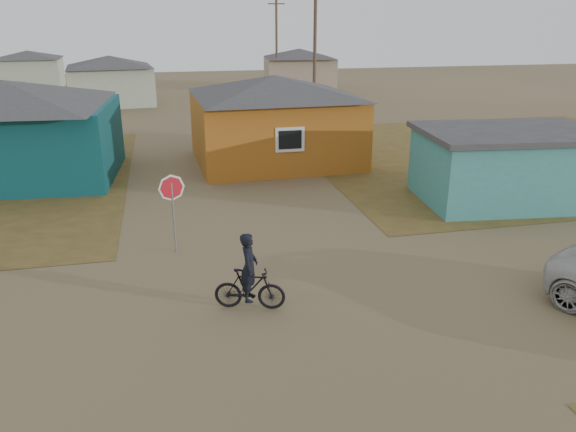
% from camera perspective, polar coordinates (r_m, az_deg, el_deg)
% --- Properties ---
extents(ground, '(120.00, 120.00, 0.00)m').
position_cam_1_polar(ground, '(12.75, 0.21, -10.19)').
color(ground, brown).
extents(grass_ne, '(20.00, 18.00, 0.00)m').
position_cam_1_polar(grass_ne, '(29.61, 21.62, 5.91)').
color(grass_ne, brown).
rests_on(grass_ne, ground).
extents(house_teal, '(8.93, 7.08, 4.00)m').
position_cam_1_polar(house_teal, '(25.38, -26.48, 7.89)').
color(house_teal, '#0B393E').
rests_on(house_teal, ground).
extents(house_yellow, '(7.72, 6.76, 3.90)m').
position_cam_1_polar(house_yellow, '(25.64, -1.33, 9.91)').
color(house_yellow, '#A75D19').
rests_on(house_yellow, ground).
extents(shed_turquoise, '(6.71, 4.93, 2.60)m').
position_cam_1_polar(shed_turquoise, '(21.61, 21.49, 4.82)').
color(shed_turquoise, teal).
rests_on(shed_turquoise, ground).
extents(house_pale_west, '(7.04, 6.15, 3.60)m').
position_cam_1_polar(house_pale_west, '(45.14, -17.56, 13.08)').
color(house_pale_west, '#A5AE96').
rests_on(house_pale_west, ground).
extents(house_beige_east, '(6.95, 6.05, 3.60)m').
position_cam_1_polar(house_beige_east, '(52.48, 1.16, 14.75)').
color(house_beige_east, gray).
rests_on(house_beige_east, ground).
extents(house_pale_north, '(6.28, 5.81, 3.40)m').
position_cam_1_polar(house_pale_north, '(58.12, -24.79, 13.39)').
color(house_pale_north, '#A5AE96').
rests_on(house_pale_north, ground).
extents(utility_pole_near, '(1.40, 0.20, 8.00)m').
position_cam_1_polar(utility_pole_near, '(34.05, 2.73, 15.93)').
color(utility_pole_near, brown).
rests_on(utility_pole_near, ground).
extents(utility_pole_far, '(1.40, 0.20, 8.00)m').
position_cam_1_polar(utility_pole_far, '(49.83, -1.17, 17.12)').
color(utility_pole_far, brown).
rests_on(utility_pole_far, ground).
extents(stop_sign, '(0.75, 0.12, 2.29)m').
position_cam_1_polar(stop_sign, '(15.76, -11.69, 2.07)').
color(stop_sign, gray).
rests_on(stop_sign, ground).
extents(cyclist, '(1.70, 0.92, 1.84)m').
position_cam_1_polar(cyclist, '(12.81, -3.94, -6.68)').
color(cyclist, black).
rests_on(cyclist, ground).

